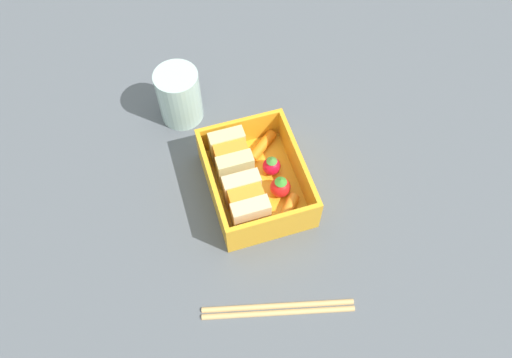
# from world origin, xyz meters

# --- Properties ---
(ground_plane) EXTENTS (1.20, 1.20, 0.02)m
(ground_plane) POSITION_xyz_m (0.00, 0.00, -0.01)
(ground_plane) COLOR #545A60
(bento_tray) EXTENTS (0.16, 0.12, 0.01)m
(bento_tray) POSITION_xyz_m (0.00, 0.00, 0.01)
(bento_tray) COLOR #F2A622
(bento_tray) RESTS_ON ground_plane
(bento_rim) EXTENTS (0.16, 0.12, 0.05)m
(bento_rim) POSITION_xyz_m (0.00, 0.00, 0.04)
(bento_rim) COLOR #F2A622
(bento_rim) RESTS_ON bento_tray
(sandwich_left) EXTENTS (0.06, 0.05, 0.05)m
(sandwich_left) POSITION_xyz_m (-0.04, 0.02, 0.04)
(sandwich_left) COLOR beige
(sandwich_left) RESTS_ON bento_tray
(sandwich_center_left) EXTENTS (0.06, 0.05, 0.05)m
(sandwich_center_left) POSITION_xyz_m (0.04, 0.02, 0.04)
(sandwich_center_left) COLOR #D2C381
(sandwich_center_left) RESTS_ON bento_tray
(carrot_stick_left) EXTENTS (0.04, 0.03, 0.01)m
(carrot_stick_left) POSITION_xyz_m (-0.05, -0.03, 0.02)
(carrot_stick_left) COLOR orange
(carrot_stick_left) RESTS_ON bento_tray
(strawberry_left) EXTENTS (0.03, 0.03, 0.03)m
(strawberry_left) POSITION_xyz_m (-0.02, -0.03, 0.03)
(strawberry_left) COLOR red
(strawberry_left) RESTS_ON bento_tray
(strawberry_far_left) EXTENTS (0.02, 0.02, 0.03)m
(strawberry_far_left) POSITION_xyz_m (0.01, -0.03, 0.03)
(strawberry_far_left) COLOR red
(strawberry_far_left) RESTS_ON bento_tray
(carrot_stick_far_left) EXTENTS (0.04, 0.05, 0.01)m
(carrot_stick_far_left) POSITION_xyz_m (0.05, -0.03, 0.02)
(carrot_stick_far_left) COLOR orange
(carrot_stick_far_left) RESTS_ON bento_tray
(chopstick_pair) EXTENTS (0.06, 0.18, 0.01)m
(chopstick_pair) POSITION_xyz_m (-0.17, 0.02, 0.00)
(chopstick_pair) COLOR tan
(chopstick_pair) RESTS_ON ground_plane
(drinking_glass) EXTENTS (0.06, 0.06, 0.09)m
(drinking_glass) POSITION_xyz_m (0.16, 0.07, 0.04)
(drinking_glass) COLOR silver
(drinking_glass) RESTS_ON ground_plane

